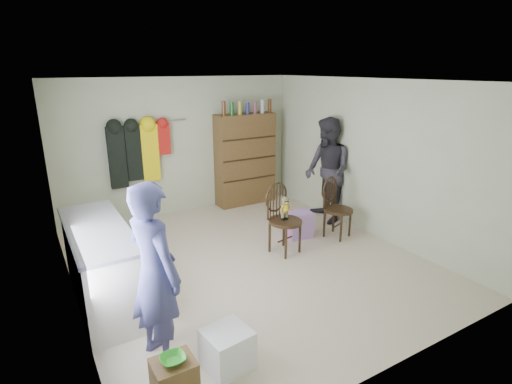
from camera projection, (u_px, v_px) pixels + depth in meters
ground_plane at (248, 262)px, 5.70m from camera, size 5.00×5.00×0.00m
room_walls at (229, 147)px, 5.67m from camera, size 5.00×5.00×5.00m
counter at (102, 265)px, 4.61m from camera, size 0.64×1.86×0.94m
bowl at (173, 359)px, 3.09m from camera, size 0.20×0.20×0.05m
plastic_tub at (227, 349)px, 3.65m from camera, size 0.44×0.42×0.38m
chair_front at (283, 214)px, 5.86m from camera, size 0.57×0.57×1.06m
chair_far at (335, 205)px, 6.43m from camera, size 0.56×0.56×0.99m
striped_bag at (299, 224)px, 6.50m from camera, size 0.44×0.36×0.42m
person_left at (155, 274)px, 3.60m from camera, size 0.59×0.74×1.75m
person_right at (327, 171)px, 6.98m from camera, size 0.88×1.03×1.85m
dresser at (245, 159)px, 7.93m from camera, size 1.20×0.39×2.07m
coat_rack at (138, 152)px, 6.88m from camera, size 1.42×0.12×1.09m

